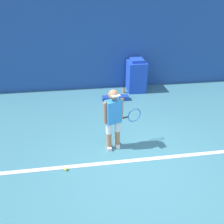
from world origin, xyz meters
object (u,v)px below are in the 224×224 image
(covered_chair, at_px, (136,76))
(equipment_bag, at_px, (116,98))
(tennis_ball, at_px, (66,169))
(tennis_player, at_px, (114,118))
(water_bottle, at_px, (124,90))

(covered_chair, distance_m, equipment_bag, 1.25)
(tennis_ball, relative_size, covered_chair, 0.06)
(covered_chair, bearing_deg, tennis_ball, -121.87)
(tennis_player, bearing_deg, tennis_ball, -168.27)
(covered_chair, bearing_deg, water_bottle, -158.65)
(tennis_player, bearing_deg, covered_chair, 50.29)
(tennis_ball, xyz_separation_m, equipment_bag, (1.54, 3.14, 0.04))
(water_bottle, bearing_deg, tennis_player, -104.98)
(equipment_bag, relative_size, water_bottle, 4.27)
(covered_chair, xyz_separation_m, water_bottle, (-0.49, -0.19, -0.47))
(tennis_player, relative_size, equipment_bag, 1.68)
(covered_chair, height_order, water_bottle, covered_chair)
(covered_chair, distance_m, water_bottle, 0.70)
(tennis_ball, height_order, equipment_bag, equipment_bag)
(tennis_player, distance_m, tennis_ball, 1.50)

